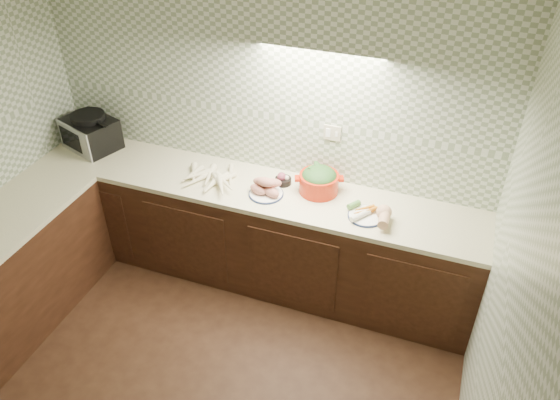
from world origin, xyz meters
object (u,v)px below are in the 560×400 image
(sweet_potato_plate, at_px, (266,188))
(onion_bowl, at_px, (283,180))
(dutch_oven, at_px, (319,180))
(toaster_oven, at_px, (90,132))
(parsnip_pile, at_px, (211,177))
(veg_plate, at_px, (374,213))

(sweet_potato_plate, bearing_deg, onion_bowl, 68.65)
(sweet_potato_plate, xyz_separation_m, dutch_oven, (0.36, 0.17, 0.05))
(toaster_oven, distance_m, onion_bowl, 1.72)
(dutch_oven, bearing_deg, sweet_potato_plate, -174.68)
(toaster_oven, height_order, onion_bowl, toaster_oven)
(toaster_oven, relative_size, dutch_oven, 1.36)
(parsnip_pile, xyz_separation_m, onion_bowl, (0.54, 0.16, -0.00))
(sweet_potato_plate, height_order, veg_plate, sweet_potato_plate)
(toaster_oven, distance_m, veg_plate, 2.48)
(toaster_oven, bearing_deg, veg_plate, 15.86)
(sweet_potato_plate, bearing_deg, toaster_oven, 175.01)
(sweet_potato_plate, xyz_separation_m, onion_bowl, (0.07, 0.18, -0.02))
(parsnip_pile, xyz_separation_m, dutch_oven, (0.83, 0.15, 0.07))
(parsnip_pile, height_order, veg_plate, veg_plate)
(onion_bowl, bearing_deg, parsnip_pile, -163.68)
(toaster_oven, distance_m, dutch_oven, 2.01)
(sweet_potato_plate, bearing_deg, parsnip_pile, 177.56)
(parsnip_pile, bearing_deg, veg_plate, -1.44)
(toaster_oven, height_order, parsnip_pile, toaster_oven)
(toaster_oven, distance_m, sweet_potato_plate, 1.66)
(dutch_oven, distance_m, veg_plate, 0.50)
(sweet_potato_plate, xyz_separation_m, veg_plate, (0.82, -0.01, -0.01))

